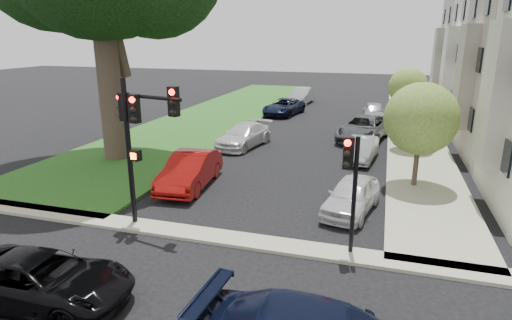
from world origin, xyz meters
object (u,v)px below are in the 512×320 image
(small_tree_c, at_px, (408,87))
(traffic_signal_main, at_px, (138,127))
(car_cross_near, at_px, (42,280))
(small_tree_a, at_px, (421,119))
(car_parked_9, at_px, (302,96))
(car_parked_3, at_px, (374,111))
(traffic_signal_secondary, at_px, (351,174))
(car_parked_6, at_px, (244,136))
(car_parked_5, at_px, (190,170))
(car_parked_0, at_px, (351,196))
(car_parked_1, at_px, (362,149))
(car_parked_2, at_px, (364,128))
(small_tree_b, at_px, (412,110))
(car_parked_8, at_px, (284,107))

(small_tree_c, height_order, traffic_signal_main, traffic_signal_main)
(small_tree_c, bearing_deg, car_cross_near, -109.65)
(small_tree_a, relative_size, car_cross_near, 1.01)
(small_tree_c, bearing_deg, car_parked_9, 140.10)
(car_parked_3, relative_size, car_parked_9, 0.87)
(car_parked_3, bearing_deg, car_cross_near, -109.60)
(small_tree_a, xyz_separation_m, traffic_signal_secondary, (-2.35, -7.19, -0.49))
(small_tree_a, bearing_deg, car_parked_6, 153.89)
(car_parked_5, distance_m, car_parked_9, 25.85)
(car_parked_0, relative_size, car_parked_3, 0.96)
(traffic_signal_main, xyz_separation_m, car_parked_9, (-0.08, 30.11, -2.89))
(car_parked_1, bearing_deg, car_parked_0, -83.35)
(small_tree_c, xyz_separation_m, car_parked_5, (-9.78, -17.77, -2.09))
(small_tree_a, distance_m, car_parked_3, 16.43)
(car_cross_near, bearing_deg, car_parked_5, -2.72)
(car_parked_2, xyz_separation_m, car_parked_3, (0.40, 7.32, -0.09))
(traffic_signal_main, bearing_deg, traffic_signal_secondary, -0.33)
(car_parked_6, bearing_deg, small_tree_a, -15.57)
(small_tree_b, relative_size, traffic_signal_secondary, 0.96)
(small_tree_b, xyz_separation_m, small_tree_c, (0.00, 8.22, 0.44))
(small_tree_b, bearing_deg, car_parked_0, -103.62)
(traffic_signal_secondary, relative_size, car_cross_near, 0.81)
(small_tree_a, distance_m, car_parked_1, 5.22)
(car_parked_2, bearing_deg, small_tree_a, -61.33)
(small_tree_a, distance_m, car_parked_5, 10.47)
(small_tree_c, xyz_separation_m, car_parked_1, (-2.59, -11.13, -2.25))
(small_tree_a, xyz_separation_m, car_parked_2, (-2.78, 8.75, -2.38))
(small_tree_a, xyz_separation_m, car_parked_0, (-2.51, -3.70, -2.50))
(traffic_signal_main, xyz_separation_m, car_parked_8, (-0.37, 23.36, -2.97))
(small_tree_c, height_order, car_parked_6, small_tree_c)
(small_tree_b, relative_size, car_parked_8, 0.73)
(car_cross_near, relative_size, car_parked_6, 0.98)
(car_cross_near, relative_size, car_parked_8, 0.94)
(car_parked_2, bearing_deg, car_parked_8, 144.86)
(car_parked_1, xyz_separation_m, car_parked_6, (-7.20, 1.04, 0.06))
(car_parked_0, distance_m, car_parked_8, 21.26)
(small_tree_c, relative_size, car_parked_2, 0.76)
(car_parked_2, bearing_deg, car_parked_0, -77.73)
(car_cross_near, distance_m, car_parked_9, 35.01)
(car_cross_near, xyz_separation_m, car_parked_5, (-0.16, 9.17, 0.14))
(traffic_signal_secondary, xyz_separation_m, car_parked_5, (-7.42, 4.31, -1.89))
(car_parked_0, distance_m, car_parked_5, 7.31)
(car_parked_9, bearing_deg, car_parked_0, -70.58)
(small_tree_c, distance_m, car_cross_near, 28.69)
(small_tree_c, relative_size, car_parked_1, 1.11)
(car_parked_5, xyz_separation_m, car_parked_9, (0.12, 25.85, -0.01))
(small_tree_a, height_order, small_tree_c, small_tree_a)
(car_parked_3, relative_size, car_parked_5, 0.86)
(car_cross_near, distance_m, car_parked_1, 17.30)
(small_tree_c, xyz_separation_m, traffic_signal_main, (-9.58, -22.04, 0.78))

